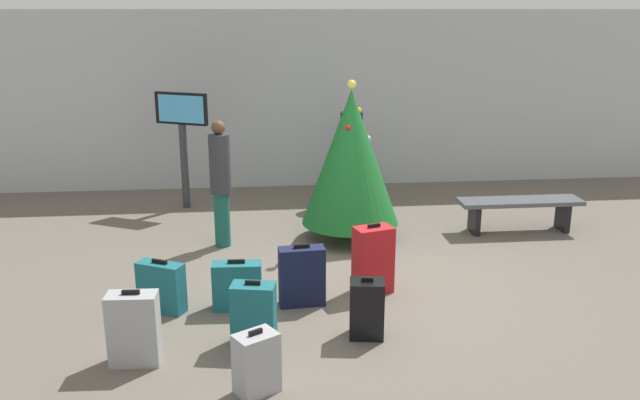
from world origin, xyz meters
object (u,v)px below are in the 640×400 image
Objects in this scene: suitcase_2 at (237,286)px; flight_info_kiosk at (182,128)px; traveller_0 at (220,180)px; suitcase_3 at (254,315)px; holiday_tree at (351,157)px; waiting_bench at (520,207)px; suitcase_1 at (373,260)px; suitcase_0 at (367,309)px; suitcase_7 at (256,363)px; traveller_1 at (351,149)px; suitcase_6 at (134,329)px; suitcase_5 at (161,287)px; suitcase_4 at (302,276)px.

flight_info_kiosk is at bearing 103.08° from suitcase_2.
traveller_0 is 2.12m from suitcase_2.
suitcase_2 is 0.84m from suitcase_3.
traveller_0 is at bearing -176.79° from holiday_tree.
suitcase_1 reaches higher than waiting_bench.
suitcase_0 is (1.51, -2.76, -0.63)m from traveller_0.
holiday_tree is at bearing 54.06° from suitcase_2.
suitcase_7 is (-1.33, -1.94, -0.12)m from suitcase_1.
suitcase_0 reaches higher than waiting_bench.
traveller_1 reaches higher than suitcase_6.
holiday_tree is at bearing 70.46° from suitcase_7.
traveller_1 is 5.77m from suitcase_6.
flight_info_kiosk is 5.04m from suitcase_6.
holiday_tree is at bearing 3.21° from traveller_0.
suitcase_5 is at bearing -173.40° from suitcase_1.
suitcase_1 is (-2.48, -1.89, 0.02)m from waiting_bench.
suitcase_5 is (-2.61, -3.98, -0.61)m from traveller_1.
suitcase_5 is at bearing -179.83° from suitcase_4.
suitcase_1 is at bearing 76.67° from suitcase_0.
suitcase_5 is (0.10, -3.86, -1.03)m from flight_info_kiosk.
suitcase_2 is at bearing -125.94° from holiday_tree.
traveller_1 is 2.34× the size of suitcase_6.
suitcase_3 is 1.00m from suitcase_4.
traveller_1 is 2.41× the size of suitcase_4.
suitcase_5 is (-2.32, -2.08, -0.90)m from holiday_tree.
suitcase_2 is at bearing -151.38° from waiting_bench.
holiday_tree reaches higher than suitcase_4.
holiday_tree reaches higher than traveller_1.
holiday_tree reaches higher than suitcase_5.
suitcase_3 is (-1.35, -2.92, -0.86)m from holiday_tree.
waiting_bench is at bearing 24.20° from suitcase_5.
suitcase_3 is 1.10m from suitcase_6.
flight_info_kiosk reaches higher than suitcase_5.
holiday_tree is 3.24m from suitcase_5.
suitcase_5 is (-4.81, -2.16, -0.10)m from waiting_bench.
traveller_0 is (-1.76, -0.10, -0.25)m from holiday_tree.
suitcase_4 is 1.21× the size of suitcase_7.
holiday_tree is 2.73× the size of suitcase_1.
traveller_1 is 5.91m from suitcase_7.
traveller_1 is at bearing 56.74° from suitcase_5.
flight_info_kiosk is at bearing 124.07° from suitcase_1.
suitcase_7 is (0.19, -1.64, 0.01)m from suitcase_2.
flight_info_kiosk is 1.11× the size of traveller_1.
suitcase_1 reaches higher than suitcase_5.
waiting_bench is at bearing 28.62° from suitcase_2.
suitcase_7 is (1.10, -0.59, -0.07)m from suitcase_6.
suitcase_2 is at bearing 49.45° from suitcase_6.
traveller_1 reaches higher than suitcase_0.
suitcase_3 is (-1.10, -0.06, 0.02)m from suitcase_0.
traveller_0 is at bearing 96.78° from suitcase_7.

